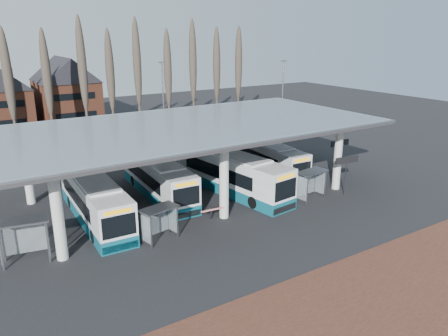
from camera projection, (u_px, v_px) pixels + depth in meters
ground at (243, 229)px, 31.54m from camera, size 140.00×140.00×0.00m
brick_strip at (379, 316)px, 21.86m from camera, size 70.00×10.00×0.03m
station_canopy at (189, 132)px, 36.29m from camera, size 32.00×16.00×6.34m
poplar_row at (96, 72)px, 55.51m from camera, size 45.10×1.10×14.50m
lamp_post_b at (163, 102)px, 53.96m from camera, size 0.80×0.16×10.17m
lamp_post_c at (282, 99)px, 56.28m from camera, size 0.80×0.16×10.17m
bus_0 at (95, 200)px, 32.73m from camera, size 2.94×12.00×3.31m
bus_1 at (158, 178)px, 37.74m from camera, size 3.09×11.82×3.25m
bus_2 at (232, 174)px, 38.51m from camera, size 4.33×12.90×3.52m
bus_3 at (266, 158)px, 44.08m from camera, size 2.89×11.27×3.10m
shelter_0 at (23, 231)px, 26.60m from camera, size 3.24×2.03×2.81m
shelter_1 at (158, 216)px, 29.41m from camera, size 2.81×1.83×2.41m
shelter_2 at (310, 179)px, 36.63m from camera, size 2.89×1.71×2.54m
info_sign_0 at (347, 163)px, 37.40m from camera, size 2.30×0.48×3.43m
info_sign_1 at (340, 146)px, 42.94m from camera, size 2.33×0.15×3.47m
barrier at (213, 210)px, 32.73m from camera, size 2.20×0.65×1.10m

